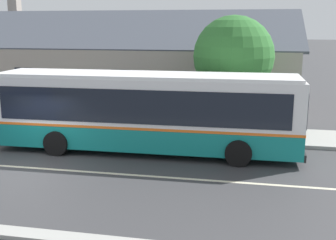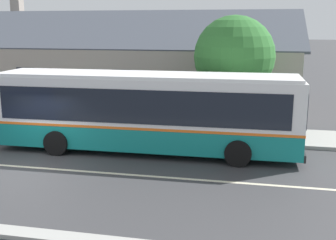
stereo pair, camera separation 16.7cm
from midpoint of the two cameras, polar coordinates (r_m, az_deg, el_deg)
ground_plane at (r=16.43m, az=-18.82°, el=-6.12°), size 300.00×300.00×0.00m
sidewalk_far at (r=21.58m, az=-10.94°, el=-1.02°), size 60.00×3.00×0.15m
lane_divider_stripe at (r=16.43m, az=-18.82°, el=-6.11°), size 60.00×0.16×0.01m
community_building at (r=29.45m, az=-8.98°, el=6.53°), size 25.70×10.49×7.10m
transit_bus at (r=17.17m, az=-3.30°, el=1.34°), size 12.44×2.88×3.22m
street_tree_primary at (r=20.08m, az=8.62°, el=8.50°), size 3.78×3.78×5.59m
bus_stop_sign at (r=18.79m, az=16.61°, el=1.53°), size 0.36×0.07×2.40m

